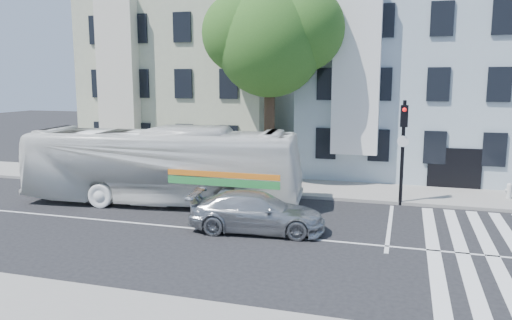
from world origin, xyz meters
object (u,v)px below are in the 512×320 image
at_px(sedan, 257,212).
at_px(fire_hydrant, 509,191).
at_px(bus, 163,165).
at_px(traffic_signal, 403,138).

xyz_separation_m(sedan, fire_hydrant, (9.95, 7.79, -0.22)).
distance_m(bus, sedan, 6.20).
height_order(sedan, traffic_signal, traffic_signal).
bearing_deg(traffic_signal, sedan, -139.01).
bearing_deg(fire_hydrant, sedan, -141.95).
xyz_separation_m(bus, sedan, (5.38, -2.92, -1.02)).
distance_m(sedan, fire_hydrant, 12.63).
bearing_deg(traffic_signal, bus, -172.29).
distance_m(bus, fire_hydrant, 16.13).
relative_size(sedan, traffic_signal, 1.07).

